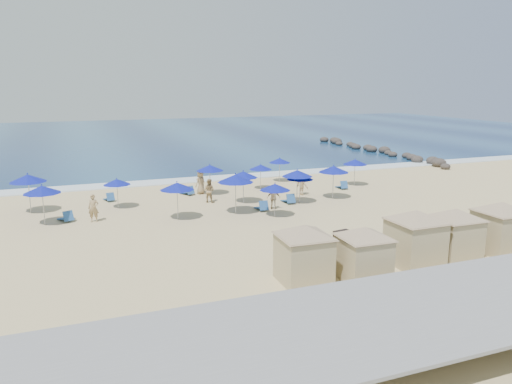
% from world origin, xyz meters
% --- Properties ---
extents(ground, '(160.00, 160.00, 0.00)m').
position_xyz_m(ground, '(0.00, 0.00, 0.00)').
color(ground, '#D1B984').
rests_on(ground, ground).
extents(ocean, '(160.00, 80.00, 0.06)m').
position_xyz_m(ocean, '(0.00, 55.00, 0.03)').
color(ocean, navy).
rests_on(ocean, ground).
extents(surf_line, '(160.00, 2.50, 0.08)m').
position_xyz_m(surf_line, '(0.00, 15.50, 0.04)').
color(surf_line, white).
rests_on(surf_line, ground).
extents(seawall, '(160.00, 6.10, 1.22)m').
position_xyz_m(seawall, '(0.00, -13.50, 0.65)').
color(seawall, gray).
rests_on(seawall, ground).
extents(rock_jetty, '(2.56, 26.66, 0.96)m').
position_xyz_m(rock_jetty, '(24.01, 24.90, 0.36)').
color(rock_jetty, '#2B2524').
rests_on(rock_jetty, ground).
extents(trash_bin, '(1.02, 1.02, 0.89)m').
position_xyz_m(trash_bin, '(0.88, -5.76, 0.45)').
color(trash_bin, black).
rests_on(trash_bin, ground).
extents(cabana_0, '(4.50, 4.50, 2.83)m').
position_xyz_m(cabana_0, '(-3.16, -9.01, 1.62)').
color(cabana_0, tan).
rests_on(cabana_0, ground).
extents(cabana_1, '(4.23, 4.23, 2.66)m').
position_xyz_m(cabana_1, '(-0.64, -9.79, 1.52)').
color(cabana_1, tan).
rests_on(cabana_1, ground).
extents(cabana_2, '(4.71, 4.71, 2.96)m').
position_xyz_m(cabana_2, '(2.69, -9.07, 1.69)').
color(cabana_2, tan).
rests_on(cabana_2, ground).
extents(cabana_3, '(4.42, 4.42, 2.77)m').
position_xyz_m(cabana_3, '(5.10, -9.01, 1.59)').
color(cabana_3, tan).
rests_on(cabana_3, ground).
extents(cabana_4, '(4.59, 4.59, 2.88)m').
position_xyz_m(cabana_4, '(7.99, -9.07, 1.65)').
color(cabana_4, tan).
rests_on(cabana_4, ground).
extents(umbrella_0, '(2.37, 2.37, 2.70)m').
position_xyz_m(umbrella_0, '(-14.81, 8.31, 2.34)').
color(umbrella_0, '#A5A8AD').
rests_on(umbrella_0, ground).
extents(umbrella_1, '(2.22, 2.22, 2.53)m').
position_xyz_m(umbrella_1, '(-13.88, 4.85, 2.19)').
color(umbrella_1, '#A5A8AD').
rests_on(umbrella_1, ground).
extents(umbrella_2, '(1.87, 1.87, 2.13)m').
position_xyz_m(umbrella_2, '(-9.22, 7.49, 1.85)').
color(umbrella_2, '#A5A8AD').
rests_on(umbrella_2, ground).
extents(umbrella_3, '(2.18, 2.18, 2.48)m').
position_xyz_m(umbrella_3, '(-5.99, 3.06, 2.15)').
color(umbrella_3, '#A5A8AD').
rests_on(umbrella_3, ground).
extents(umbrella_4, '(2.13, 2.13, 2.42)m').
position_xyz_m(umbrella_4, '(-2.03, 9.36, 2.10)').
color(umbrella_4, '#A5A8AD').
rests_on(umbrella_4, ground).
extents(umbrella_5, '(2.41, 2.41, 2.74)m').
position_xyz_m(umbrella_5, '(-2.09, 3.10, 2.37)').
color(umbrella_5, '#A5A8AD').
rests_on(umbrella_5, ground).
extents(umbrella_6, '(2.00, 2.00, 2.27)m').
position_xyz_m(umbrella_6, '(-0.00, 1.39, 1.97)').
color(umbrella_6, '#A5A8AD').
rests_on(umbrella_6, ground).
extents(umbrella_7, '(2.11, 2.11, 2.40)m').
position_xyz_m(umbrella_7, '(-0.57, 5.80, 2.08)').
color(umbrella_7, '#A5A8AD').
rests_on(umbrella_7, ground).
extents(umbrella_8, '(1.94, 1.94, 2.21)m').
position_xyz_m(umbrella_8, '(3.24, 4.32, 1.92)').
color(umbrella_8, '#A5A8AD').
rests_on(umbrella_8, ground).
extents(umbrella_9, '(1.90, 1.90, 2.16)m').
position_xyz_m(umbrella_9, '(5.13, 12.19, 1.88)').
color(umbrella_9, '#A5A8AD').
rests_on(umbrella_9, ground).
extents(umbrella_10, '(2.03, 2.03, 2.31)m').
position_xyz_m(umbrella_10, '(10.36, 8.31, 2.01)').
color(umbrella_10, '#A5A8AD').
rests_on(umbrella_10, ground).
extents(umbrella_11, '(2.26, 2.26, 2.57)m').
position_xyz_m(umbrella_11, '(6.17, 4.65, 2.23)').
color(umbrella_11, '#A5A8AD').
rests_on(umbrella_11, ground).
extents(umbrella_12, '(2.21, 2.21, 2.52)m').
position_xyz_m(umbrella_12, '(3.00, 4.30, 2.19)').
color(umbrella_12, '#A5A8AD').
rests_on(umbrella_12, ground).
extents(umbrella_13, '(1.85, 1.85, 2.11)m').
position_xyz_m(umbrella_13, '(2.38, 9.78, 1.83)').
color(umbrella_13, '#A5A8AD').
rests_on(umbrella_13, ground).
extents(beach_chair_0, '(1.05, 1.48, 0.74)m').
position_xyz_m(beach_chair_0, '(-12.64, 5.10, 0.26)').
color(beach_chair_0, '#285796').
rests_on(beach_chair_0, ground).
extents(beach_chair_1, '(0.78, 1.33, 0.69)m').
position_xyz_m(beach_chair_1, '(-9.60, 9.86, 0.24)').
color(beach_chair_1, '#285796').
rests_on(beach_chair_1, ground).
extents(beach_chair_2, '(1.04, 1.48, 0.74)m').
position_xyz_m(beach_chair_2, '(-3.70, 9.83, 0.26)').
color(beach_chair_2, '#285796').
rests_on(beach_chair_2, ground).
extents(beach_chair_3, '(0.66, 1.40, 0.76)m').
position_xyz_m(beach_chair_3, '(-0.19, 3.17, 0.26)').
color(beach_chair_3, '#285796').
rests_on(beach_chair_3, ground).
extents(beach_chair_4, '(0.67, 1.41, 0.77)m').
position_xyz_m(beach_chair_4, '(2.42, 4.42, 0.27)').
color(beach_chair_4, '#285796').
rests_on(beach_chair_4, ground).
extents(beach_chair_5, '(0.71, 1.37, 0.72)m').
position_xyz_m(beach_chair_5, '(8.64, 7.41, 0.25)').
color(beach_chair_5, '#285796').
rests_on(beach_chair_5, ground).
extents(beachgoer_0, '(0.72, 0.55, 1.76)m').
position_xyz_m(beachgoer_0, '(-11.01, 4.38, 0.88)').
color(beachgoer_0, '#A2855A').
rests_on(beachgoer_0, ground).
extents(beachgoer_1, '(1.07, 1.04, 1.74)m').
position_xyz_m(beachgoer_1, '(-2.85, 6.85, 0.87)').
color(beachgoer_1, '#A2855A').
rests_on(beachgoer_1, ground).
extents(beachgoer_2, '(0.99, 0.69, 1.56)m').
position_xyz_m(beachgoer_2, '(0.75, 3.32, 0.78)').
color(beachgoer_2, '#A2855A').
rests_on(beachgoer_2, ground).
extents(beachgoer_3, '(0.98, 1.26, 1.71)m').
position_xyz_m(beachgoer_3, '(4.55, 6.56, 0.85)').
color(beachgoer_3, '#A2855A').
rests_on(beachgoer_3, ground).
extents(beachgoer_4, '(1.06, 0.94, 1.83)m').
position_xyz_m(beachgoer_4, '(-2.66, 9.85, 0.91)').
color(beachgoer_4, '#A2855A').
rests_on(beachgoer_4, ground).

